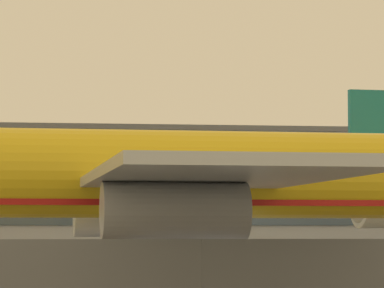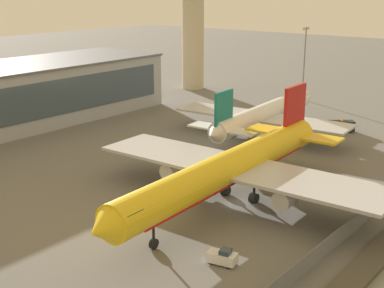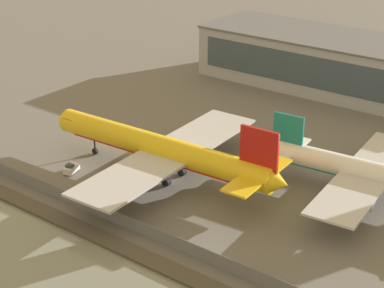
# 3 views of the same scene
# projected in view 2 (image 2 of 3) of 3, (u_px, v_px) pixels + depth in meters

# --- Properties ---
(ground_plane) EXTENTS (500.00, 500.00, 0.00)m
(ground_plane) POSITION_uv_depth(u_px,v_px,m) (238.00, 204.00, 73.93)
(ground_plane) COLOR #66635E
(perimeter_fence) EXTENTS (280.00, 0.10, 2.33)m
(perimeter_fence) POSITION_uv_depth(u_px,v_px,m) (350.00, 228.00, 64.00)
(perimeter_fence) COLOR slate
(perimeter_fence) RESTS_ON ground
(cargo_jet_yellow) EXTENTS (50.17, 43.24, 13.88)m
(cargo_jet_yellow) POSITION_uv_depth(u_px,v_px,m) (231.00, 168.00, 72.58)
(cargo_jet_yellow) COLOR yellow
(cargo_jet_yellow) RESTS_ON ground
(passenger_jet_white_teal) EXTENTS (41.82, 36.17, 11.75)m
(passenger_jet_white_teal) POSITION_uv_depth(u_px,v_px,m) (264.00, 114.00, 106.09)
(passenger_jet_white_teal) COLOR white
(passenger_jet_white_teal) RESTS_ON ground
(baggage_tug) EXTENTS (2.26, 3.47, 1.80)m
(baggage_tug) POSITION_uv_depth(u_px,v_px,m) (222.00, 257.00, 57.87)
(baggage_tug) COLOR white
(baggage_tug) RESTS_ON ground
(ops_van) EXTENTS (4.94, 5.34, 2.48)m
(ops_van) POSITION_uv_depth(u_px,v_px,m) (342.00, 126.00, 110.01)
(ops_van) COLOR #1E2328
(ops_van) RESTS_ON ground
(control_tower) EXTENTS (12.57, 12.57, 38.95)m
(control_tower) POSITION_uv_depth(u_px,v_px,m) (193.00, 9.00, 150.78)
(control_tower) COLOR #C6B793
(control_tower) RESTS_ON ground
(terminal_building) EXTENTS (72.71, 22.34, 12.83)m
(terminal_building) POSITION_uv_depth(u_px,v_px,m) (11.00, 96.00, 114.00)
(terminal_building) COLOR #9EA3AD
(terminal_building) RESTS_ON ground
(apron_light_mast_apron_west) EXTENTS (3.20, 0.40, 18.84)m
(apron_light_mast_apron_west) POSITION_uv_depth(u_px,v_px,m) (304.00, 59.00, 138.50)
(apron_light_mast_apron_west) COLOR gray
(apron_light_mast_apron_west) RESTS_ON ground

